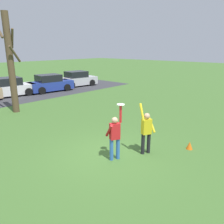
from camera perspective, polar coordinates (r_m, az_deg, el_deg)
name	(u,v)px	position (r m, az deg, el deg)	size (l,w,h in m)	color
ground_plane	(109,155)	(8.97, -0.89, -10.70)	(120.00, 120.00, 0.00)	#426B2D
person_catcher	(115,135)	(8.22, 0.70, -5.77)	(0.58, 0.50, 2.08)	#3366B7
person_defender	(146,130)	(8.79, 8.68, -4.49)	(0.64, 0.59, 2.04)	black
frisbee_disc	(121,105)	(7.97, 2.21, 1.90)	(0.27, 0.27, 0.02)	white
parked_car_white	(9,88)	(21.28, -24.56, 5.62)	(4.31, 2.46, 1.59)	white
parked_car_blue	(50,84)	(22.35, -15.40, 6.92)	(4.31, 2.46, 1.59)	#233893
parked_car_silver	(77,79)	(24.90, -8.76, 8.19)	(4.31, 2.46, 1.59)	#BCBCC1
bare_tree_tall	(10,62)	(15.46, -24.28, 11.36)	(1.16, 1.15, 6.09)	brown
field_cone_orange	(190,145)	(9.89, 19.00, -7.98)	(0.26, 0.26, 0.32)	orange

